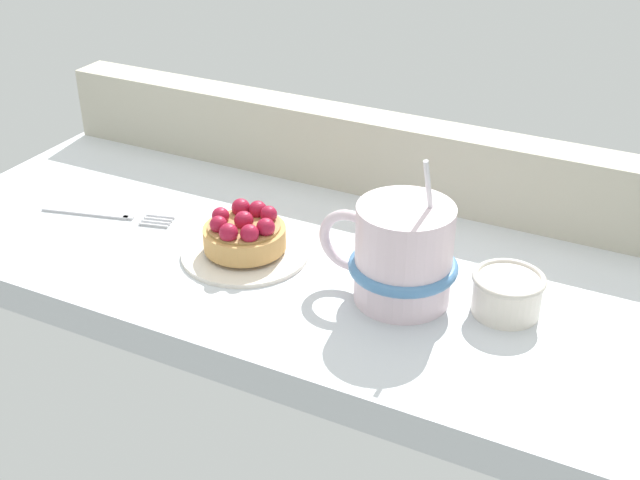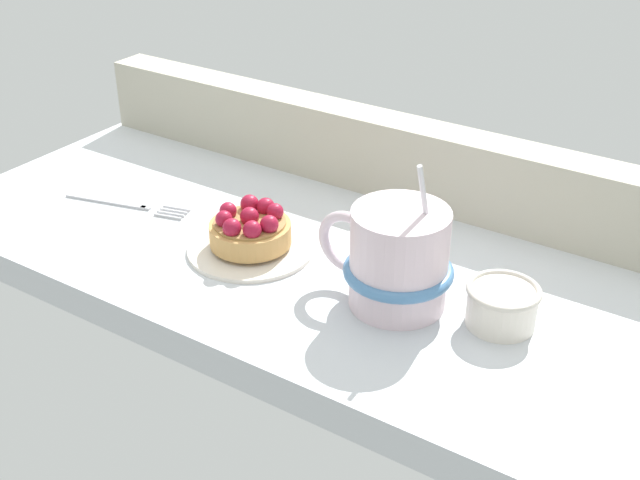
{
  "view_description": "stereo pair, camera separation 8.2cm",
  "coord_description": "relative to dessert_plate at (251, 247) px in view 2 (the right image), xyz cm",
  "views": [
    {
      "loc": [
        37.28,
        -67.54,
        44.62
      ],
      "look_at": [
        5.26,
        -4.01,
        4.13
      ],
      "focal_mm": 46.22,
      "sensor_mm": 36.0,
      "label": 1
    },
    {
      "loc": [
        44.36,
        -63.44,
        44.62
      ],
      "look_at": [
        5.26,
        -4.01,
        4.13
      ],
      "focal_mm": 46.22,
      "sensor_mm": 36.0,
      "label": 2
    }
  ],
  "objects": [
    {
      "name": "window_rail_back",
      "position": [
        3.71,
        20.73,
        4.26
      ],
      "size": [
        82.63,
        5.1,
        9.38
      ],
      "primitive_type": "cube",
      "color": "#B2AD99",
      "rests_on": "ground_plane"
    },
    {
      "name": "ground_plane",
      "position": [
        3.71,
        3.85,
        -2.24
      ],
      "size": [
        84.31,
        38.87,
        3.62
      ],
      "primitive_type": "cube",
      "color": "silver"
    },
    {
      "name": "dessert_plate",
      "position": [
        0.0,
        0.0,
        0.0
      ],
      "size": [
        13.64,
        13.64,
        0.92
      ],
      "color": "silver",
      "rests_on": "ground_plane"
    },
    {
      "name": "sugar_bowl",
      "position": [
        27.61,
        1.92,
        1.72
      ],
      "size": [
        6.91,
        6.91,
        4.01
      ],
      "color": "silver",
      "rests_on": "ground_plane"
    },
    {
      "name": "dessert_fork",
      "position": [
        -18.53,
        0.14,
        -0.13
      ],
      "size": [
        15.84,
        5.49,
        0.6
      ],
      "color": "#B7B7BC",
      "rests_on": "ground_plane"
    },
    {
      "name": "raspberry_tart",
      "position": [
        0.01,
        0.0,
        2.24
      ],
      "size": [
        8.7,
        8.7,
        4.2
      ],
      "color": "tan",
      "rests_on": "dessert_plate"
    },
    {
      "name": "coffee_mug",
      "position": [
        17.69,
        -0.33,
        4.4
      ],
      "size": [
        14.21,
        10.55,
        15.09
      ],
      "color": "silver",
      "rests_on": "ground_plane"
    }
  ]
}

